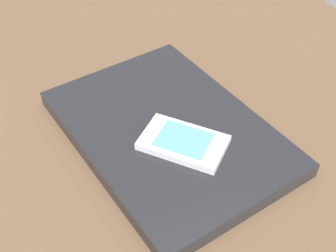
% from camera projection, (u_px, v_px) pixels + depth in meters
% --- Properties ---
extents(desk_surface, '(1.20, 0.80, 0.03)m').
position_uv_depth(desk_surface, '(168.00, 120.00, 0.63)').
color(desk_surface, brown).
rests_on(desk_surface, ground).
extents(laptop_closed, '(0.34, 0.27, 0.02)m').
position_uv_depth(laptop_closed, '(168.00, 132.00, 0.57)').
color(laptop_closed, black).
rests_on(laptop_closed, desk_surface).
extents(cell_phone_on_laptop, '(0.12, 0.11, 0.01)m').
position_uv_depth(cell_phone_on_laptop, '(183.00, 142.00, 0.54)').
color(cell_phone_on_laptop, silver).
rests_on(cell_phone_on_laptop, laptop_closed).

